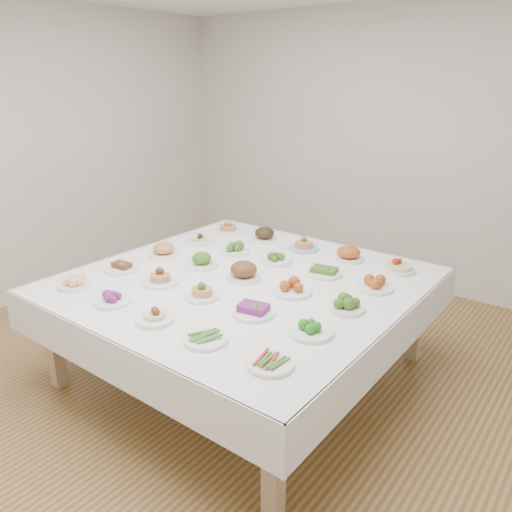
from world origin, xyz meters
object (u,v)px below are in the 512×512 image
Objects in this scene: dish_0 at (74,280)px; dish_24 at (399,263)px; dish_12 at (244,269)px; display_table at (243,287)px.

dish_24 reaches higher than dish_0.
dish_12 is at bearing -135.00° from dish_24.
dish_12 is (0.00, 0.00, 0.14)m from display_table.
dish_24 is at bearing 44.74° from dish_0.
dish_24 is (1.64, 1.62, 0.02)m from dish_0.
dish_12 is at bearing 44.48° from dish_0.
dish_0 is 0.89× the size of dish_12.
display_table is at bearing -168.45° from dish_12.
dish_0 is (-0.82, -0.81, 0.11)m from display_table.
dish_24 is (0.81, 0.81, -0.01)m from dish_12.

